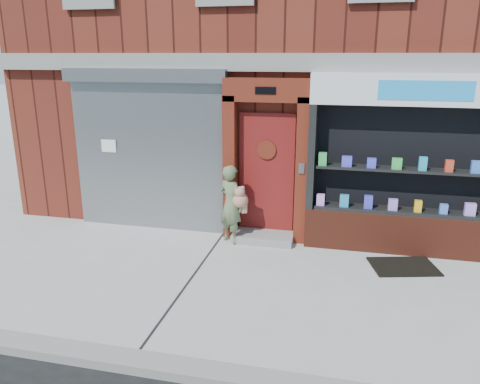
% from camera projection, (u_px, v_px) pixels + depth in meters
% --- Properties ---
extents(ground, '(80.00, 80.00, 0.00)m').
position_uv_depth(ground, '(293.00, 289.00, 6.80)').
color(ground, '#9E9E99').
rests_on(ground, ground).
extents(curb, '(60.00, 0.30, 0.12)m').
position_uv_depth(curb, '(268.00, 383.00, 4.77)').
color(curb, gray).
rests_on(curb, ground).
extents(building, '(12.00, 8.16, 8.00)m').
position_uv_depth(building, '(328.00, 23.00, 11.26)').
color(building, '#561C13').
rests_on(building, ground).
extents(shutter_bay, '(3.10, 0.30, 3.04)m').
position_uv_depth(shutter_bay, '(148.00, 141.00, 8.76)').
color(shutter_bay, gray).
rests_on(shutter_bay, ground).
extents(red_door_bay, '(1.52, 0.58, 2.90)m').
position_uv_depth(red_door_bay, '(266.00, 161.00, 8.28)').
color(red_door_bay, '#5A1A0F').
rests_on(red_door_bay, ground).
extents(pharmacy_bay, '(3.50, 0.41, 3.00)m').
position_uv_depth(pharmacy_bay, '(414.00, 174.00, 7.72)').
color(pharmacy_bay, maroon).
rests_on(pharmacy_bay, ground).
extents(woman, '(0.63, 0.57, 1.43)m').
position_uv_depth(woman, '(232.00, 204.00, 8.32)').
color(woman, '#5E6E48').
rests_on(woman, ground).
extents(doormat, '(1.16, 0.94, 0.03)m').
position_uv_depth(doormat, '(403.00, 266.00, 7.50)').
color(doormat, black).
rests_on(doormat, ground).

